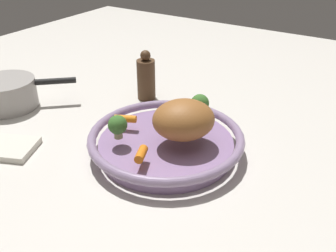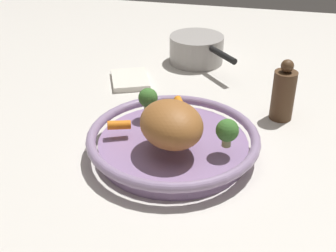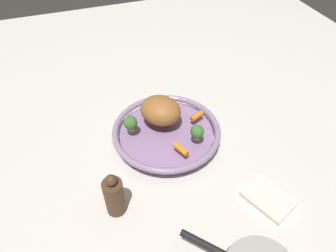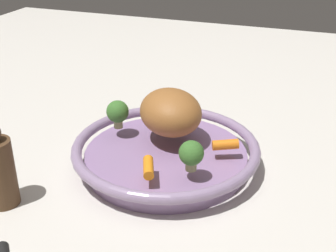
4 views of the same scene
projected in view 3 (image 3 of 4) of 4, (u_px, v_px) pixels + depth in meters
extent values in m
plane|color=beige|center=(166.00, 139.00, 0.98)|extent=(2.12, 2.12, 0.00)
cylinder|color=#8E709E|center=(166.00, 136.00, 0.97)|extent=(0.29, 0.29, 0.03)
torus|color=gray|center=(166.00, 130.00, 0.95)|extent=(0.33, 0.33, 0.02)
ellipsoid|color=#985D2C|center=(161.00, 110.00, 0.94)|extent=(0.17, 0.17, 0.08)
cylinder|color=orange|center=(181.00, 149.00, 0.87)|extent=(0.05, 0.03, 0.02)
cylinder|color=orange|center=(197.00, 116.00, 0.97)|extent=(0.03, 0.05, 0.02)
cylinder|color=tan|center=(131.00, 129.00, 0.93)|extent=(0.02, 0.02, 0.01)
sphere|color=#3B6E2C|center=(130.00, 123.00, 0.91)|extent=(0.04, 0.04, 0.04)
cylinder|color=tan|center=(197.00, 137.00, 0.91)|extent=(0.02, 0.02, 0.01)
sphere|color=#3B6E2C|center=(197.00, 132.00, 0.89)|extent=(0.04, 0.04, 0.04)
cylinder|color=#4C331E|center=(114.00, 197.00, 0.76)|extent=(0.05, 0.05, 0.11)
sphere|color=#4C331E|center=(111.00, 180.00, 0.71)|extent=(0.03, 0.03, 0.03)
cylinder|color=black|center=(203.00, 243.00, 0.67)|extent=(0.09, 0.08, 0.02)
cube|color=silver|center=(268.00, 198.00, 0.81)|extent=(0.15, 0.13, 0.01)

